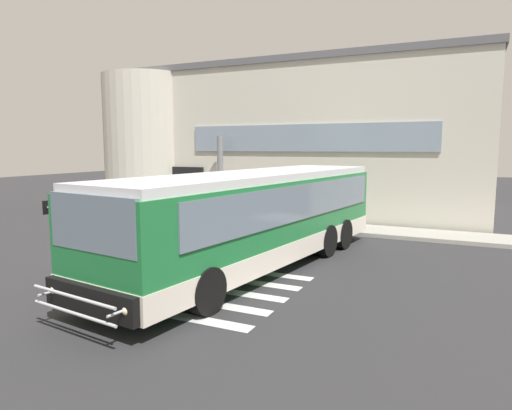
{
  "coord_description": "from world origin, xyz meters",
  "views": [
    {
      "loc": [
        7.75,
        -13.33,
        3.4
      ],
      "look_at": [
        1.41,
        0.1,
        1.5
      ],
      "focal_mm": 31.89,
      "sensor_mm": 36.0,
      "label": 1
    }
  ],
  "objects": [
    {
      "name": "bus_main_foreground",
      "position": [
        2.35,
        -1.93,
        1.33
      ],
      "size": [
        4.43,
        11.64,
        2.7
      ],
      "color": "#1E7238",
      "rests_on": "ground"
    },
    {
      "name": "terminal_building",
      "position": [
        -0.67,
        11.54,
        3.72
      ],
      "size": [
        19.12,
        13.8,
        7.47
      ],
      "color": "beige",
      "rests_on": "ground"
    },
    {
      "name": "passenger_near_column",
      "position": [
        -2.17,
        4.8,
        1.08
      ],
      "size": [
        0.53,
        0.37,
        1.68
      ],
      "color": "#1E2338",
      "rests_on": "boarding_curb"
    },
    {
      "name": "ground_plane",
      "position": [
        0.0,
        0.0,
        -0.01
      ],
      "size": [
        80.0,
        90.0,
        0.02
      ],
      "primitive_type": "cube",
      "color": "#2B2B2D",
      "rests_on": "ground"
    },
    {
      "name": "bay_paint_stripes",
      "position": [
        2.0,
        -4.2,
        0.0
      ],
      "size": [
        4.4,
        3.96,
        0.01
      ],
      "color": "silver",
      "rests_on": "ground"
    },
    {
      "name": "passenger_by_doorway",
      "position": [
        -1.13,
        4.43,
        1.11
      ],
      "size": [
        0.52,
        0.5,
        1.68
      ],
      "color": "#1E2338",
      "rests_on": "boarding_curb"
    },
    {
      "name": "boarding_curb",
      "position": [
        0.0,
        4.8,
        0.07
      ],
      "size": [
        21.32,
        2.0,
        0.15
      ],
      "primitive_type": "cube",
      "color": "#9E9B93",
      "rests_on": "ground"
    },
    {
      "name": "entry_support_column",
      "position": [
        -2.97,
        5.4,
        2.03
      ],
      "size": [
        0.28,
        0.28,
        3.76
      ],
      "primitive_type": "cylinder",
      "color": "slate",
      "rests_on": "boarding_curb"
    }
  ]
}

